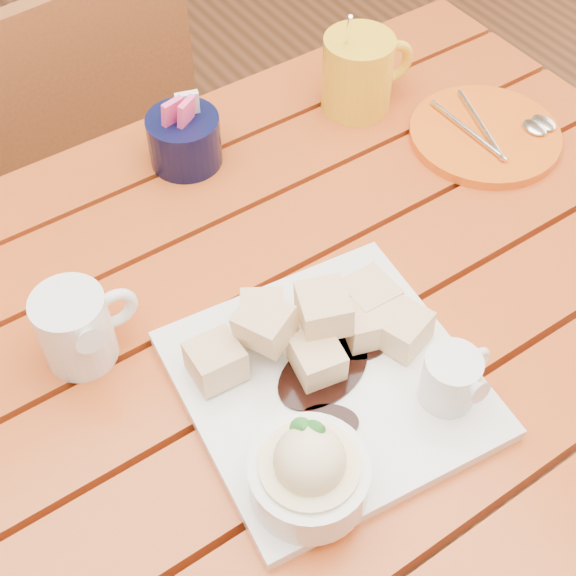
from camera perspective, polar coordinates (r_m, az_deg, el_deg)
table at (r=0.96m, az=-1.49°, el=-6.99°), size 1.20×0.79×0.75m
dessert_plate at (r=0.79m, az=2.90°, el=-7.52°), size 0.31×0.31×0.11m
coffee_mug_right at (r=1.11m, az=5.10°, el=15.07°), size 0.14×0.09×0.16m
cream_pitcher at (r=0.84m, az=-14.77°, el=-2.67°), size 0.11×0.09×0.09m
sugar_caddy at (r=1.04m, az=-7.38°, el=10.49°), size 0.09×0.09×0.10m
orange_saucer at (r=1.11m, az=13.91°, el=10.54°), size 0.20×0.20×0.02m
chair_far at (r=1.51m, az=-15.06°, el=8.72°), size 0.44×0.44×0.85m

